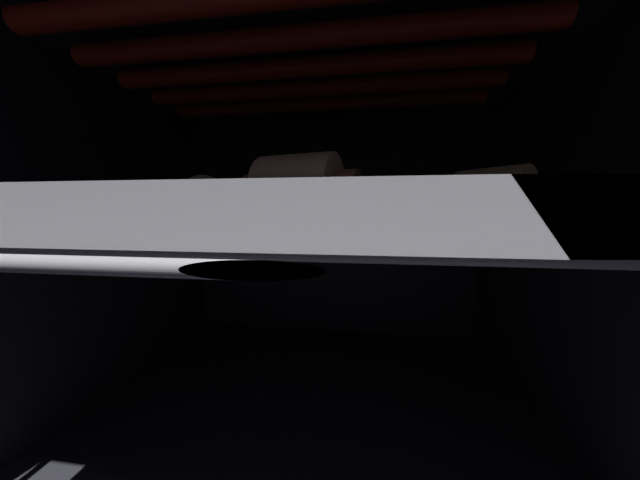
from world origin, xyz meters
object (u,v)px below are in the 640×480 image
at_px(pig_in_blanket_mid_1, 395,202).
at_px(pig_in_blanket_mid_8, 220,201).
at_px(baking_tray_mid, 308,220).
at_px(pig_in_blanket_mid_9, 414,199).
at_px(heating_element, 307,67).
at_px(pig_in_blanket_mid_6, 491,194).
at_px(pig_in_blanket_mid_2, 382,200).
at_px(pig_in_blanket_mid_5, 316,202).
at_px(pig_in_blanket_mid_3, 220,204).
at_px(pig_in_blanket_mid_0, 440,197).
at_px(pig_in_blanket_mid_10, 205,197).
at_px(pig_in_blanket_mid_4, 299,189).
at_px(pig_in_blanket_mid_7, 455,199).
at_px(oven_rack_mid, 308,231).
at_px(pig_in_blanket_mid_11, 263,203).

distance_m(pig_in_blanket_mid_1, pig_in_blanket_mid_8, 0.22).
height_order(baking_tray_mid, pig_in_blanket_mid_9, pig_in_blanket_mid_9).
height_order(heating_element, pig_in_blanket_mid_6, heating_element).
bearing_deg(pig_in_blanket_mid_2, pig_in_blanket_mid_1, 73.38).
relative_size(pig_in_blanket_mid_5, pig_in_blanket_mid_8, 1.24).
distance_m(pig_in_blanket_mid_2, pig_in_blanket_mid_3, 0.25).
bearing_deg(pig_in_blanket_mid_0, pig_in_blanket_mid_3, 148.83).
distance_m(pig_in_blanket_mid_0, pig_in_blanket_mid_10, 0.19).
relative_size(pig_in_blanket_mid_5, pig_in_blanket_mid_6, 1.28).
bearing_deg(pig_in_blanket_mid_4, baking_tray_mid, 98.97).
xyz_separation_m(pig_in_blanket_mid_8, pig_in_blanket_mid_9, (0.18, -0.08, -0.00)).
relative_size(pig_in_blanket_mid_1, pig_in_blanket_mid_5, 0.94).
relative_size(pig_in_blanket_mid_3, pig_in_blanket_mid_4, 0.87).
xyz_separation_m(pig_in_blanket_mid_2, pig_in_blanket_mid_7, (0.07, -0.01, 0.00)).
distance_m(pig_in_blanket_mid_2, pig_in_blanket_mid_9, 0.13).
relative_size(pig_in_blanket_mid_1, pig_in_blanket_mid_4, 0.99).
distance_m(pig_in_blanket_mid_1, pig_in_blanket_mid_5, 0.12).
bearing_deg(pig_in_blanket_mid_2, pig_in_blanket_mid_0, -62.33).
bearing_deg(pig_in_blanket_mid_4, pig_in_blanket_mid_3, 123.06).
bearing_deg(baking_tray_mid, pig_in_blanket_mid_8, -179.35).
distance_m(pig_in_blanket_mid_7, pig_in_blanket_mid_10, 0.24).
relative_size(pig_in_blanket_mid_1, pig_in_blanket_mid_6, 1.20).
xyz_separation_m(pig_in_blanket_mid_5, pig_in_blanket_mid_6, (0.12, -0.17, -0.00)).
relative_size(pig_in_blanket_mid_0, pig_in_blanket_mid_2, 0.89).
bearing_deg(pig_in_blanket_mid_1, pig_in_blanket_mid_5, -147.05).
distance_m(pig_in_blanket_mid_5, pig_in_blanket_mid_6, 0.21).
height_order(oven_rack_mid, pig_in_blanket_mid_3, pig_in_blanket_mid_3).
bearing_deg(pig_in_blanket_mid_6, pig_in_blanket_mid_4, -161.51).
bearing_deg(pig_in_blanket_mid_10, pig_in_blanket_mid_0, 8.00).
bearing_deg(pig_in_blanket_mid_0, pig_in_blanket_mid_9, -120.97).
xyz_separation_m(pig_in_blanket_mid_7, pig_in_blanket_mid_10, (-0.22, -0.09, -0.00)).
distance_m(heating_element, pig_in_blanket_mid_1, 0.20).
height_order(pig_in_blanket_mid_0, pig_in_blanket_mid_9, pig_in_blanket_mid_0).
height_order(pig_in_blanket_mid_6, pig_in_blanket_mid_8, pig_in_blanket_mid_8).
bearing_deg(pig_in_blanket_mid_10, pig_in_blanket_mid_8, 106.50).
relative_size(pig_in_blanket_mid_9, pig_in_blanket_mid_10, 1.25).
distance_m(pig_in_blanket_mid_0, pig_in_blanket_mid_4, 0.15).
bearing_deg(pig_in_blanket_mid_8, pig_in_blanket_mid_7, 7.95).
bearing_deg(pig_in_blanket_mid_5, baking_tray_mid, -89.33).
bearing_deg(pig_in_blanket_mid_7, pig_in_blanket_mid_2, 169.49).
bearing_deg(pig_in_blanket_mid_6, pig_in_blanket_mid_9, 138.29).
relative_size(oven_rack_mid, pig_in_blanket_mid_11, 7.95).
xyz_separation_m(pig_in_blanket_mid_8, pig_in_blanket_mid_11, (0.02, 0.09, 0.00)).
bearing_deg(pig_in_blanket_mid_3, pig_in_blanket_mid_2, -20.45).
bearing_deg(pig_in_blanket_mid_2, pig_in_blanket_mid_7, -10.51).
bearing_deg(pig_in_blanket_mid_6, baking_tray_mid, 137.93).
bearing_deg(heating_element, oven_rack_mid, -90.00).
distance_m(baking_tray_mid, pig_in_blanket_mid_1, 0.15).
bearing_deg(baking_tray_mid, pig_in_blanket_mid_2, 31.50).
xyz_separation_m(pig_in_blanket_mid_5, pig_in_blanket_mid_7, (0.15, -0.02, 0.00)).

